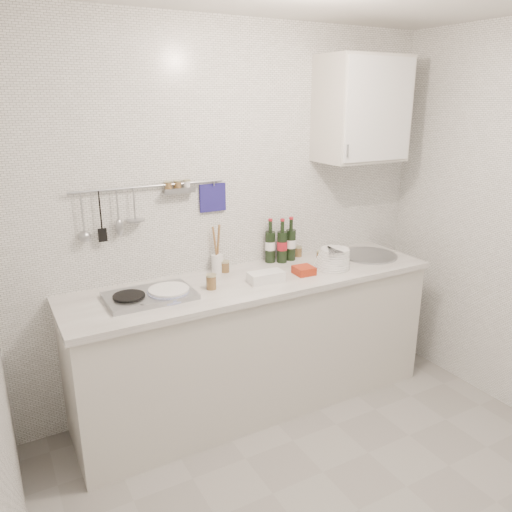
{
  "coord_description": "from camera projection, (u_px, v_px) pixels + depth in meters",
  "views": [
    {
      "loc": [
        -1.46,
        -1.54,
        2.03
      ],
      "look_at": [
        -0.11,
        0.9,
        1.14
      ],
      "focal_mm": 35.0,
      "sensor_mm": 36.0,
      "label": 1
    }
  ],
  "objects": [
    {
      "name": "jar_d",
      "position": [
        211.0,
        282.0,
        3.01
      ],
      "size": [
        0.06,
        0.06,
        0.09
      ],
      "rotation": [
        0.0,
        0.0,
        0.37
      ],
      "color": "brown",
      "rests_on": "counter"
    },
    {
      "name": "strawberry_punnet",
      "position": [
        304.0,
        270.0,
        3.27
      ],
      "size": [
        0.13,
        0.13,
        0.05
      ],
      "primitive_type": "cube",
      "rotation": [
        0.0,
        0.0,
        -0.05
      ],
      "color": "red",
      "rests_on": "counter"
    },
    {
      "name": "jar_c",
      "position": [
        321.0,
        256.0,
        3.51
      ],
      "size": [
        0.06,
        0.06,
        0.08
      ],
      "rotation": [
        0.0,
        0.0,
        -0.04
      ],
      "color": "brown",
      "rests_on": "counter"
    },
    {
      "name": "wall_cabinet",
      "position": [
        362.0,
        109.0,
        3.41
      ],
      "size": [
        0.6,
        0.38,
        0.7
      ],
      "color": "beige",
      "rests_on": "back_wall"
    },
    {
      "name": "jar_a",
      "position": [
        225.0,
        266.0,
        3.31
      ],
      "size": [
        0.06,
        0.06,
        0.08
      ],
      "rotation": [
        0.0,
        0.0,
        -0.14
      ],
      "color": "brown",
      "rests_on": "counter"
    },
    {
      "name": "jar_b",
      "position": [
        298.0,
        251.0,
        3.63
      ],
      "size": [
        0.06,
        0.06,
        0.08
      ],
      "rotation": [
        0.0,
        0.0,
        -0.41
      ],
      "color": "brown",
      "rests_on": "counter"
    },
    {
      "name": "back_wall",
      "position": [
        234.0,
        218.0,
        3.36
      ],
      "size": [
        3.0,
        0.02,
        2.5
      ],
      "primitive_type": "cube",
      "color": "silver",
      "rests_on": "floor"
    },
    {
      "name": "floor",
      "position": [
        359.0,
        510.0,
        2.57
      ],
      "size": [
        3.0,
        3.0,
        0.0
      ],
      "primitive_type": "plane",
      "color": "gray",
      "rests_on": "ground"
    },
    {
      "name": "wall_rail",
      "position": [
        148.0,
        202.0,
        3.0
      ],
      "size": [
        0.98,
        0.09,
        0.34
      ],
      "color": "#93969B",
      "rests_on": "back_wall"
    },
    {
      "name": "plate_stack_hob",
      "position": [
        168.0,
        293.0,
        2.89
      ],
      "size": [
        0.26,
        0.26,
        0.05
      ],
      "rotation": [
        0.0,
        0.0,
        -0.27
      ],
      "color": "#5567C1",
      "rests_on": "counter"
    },
    {
      "name": "butter_dish",
      "position": [
        266.0,
        277.0,
        3.13
      ],
      "size": [
        0.23,
        0.12,
        0.07
      ],
      "primitive_type": "cube",
      "rotation": [
        0.0,
        0.0,
        -0.06
      ],
      "color": "white",
      "rests_on": "counter"
    },
    {
      "name": "wine_bottles",
      "position": [
        281.0,
        240.0,
        3.49
      ],
      "size": [
        0.23,
        0.12,
        0.31
      ],
      "rotation": [
        0.0,
        0.0,
        -0.18
      ],
      "color": "black",
      "rests_on": "counter"
    },
    {
      "name": "utensil_crock",
      "position": [
        217.0,
        261.0,
        3.3
      ],
      "size": [
        0.08,
        0.08,
        0.32
      ],
      "rotation": [
        0.0,
        0.0,
        0.04
      ],
      "color": "white",
      "rests_on": "counter"
    },
    {
      "name": "plate_stack_sink",
      "position": [
        333.0,
        259.0,
        3.4
      ],
      "size": [
        0.27,
        0.25,
        0.13
      ],
      "rotation": [
        0.0,
        0.0,
        -0.28
      ],
      "color": "white",
      "rests_on": "counter"
    },
    {
      "name": "counter",
      "position": [
        256.0,
        345.0,
        3.36
      ],
      "size": [
        2.44,
        0.64,
        0.96
      ],
      "color": "beige",
      "rests_on": "floor"
    }
  ]
}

